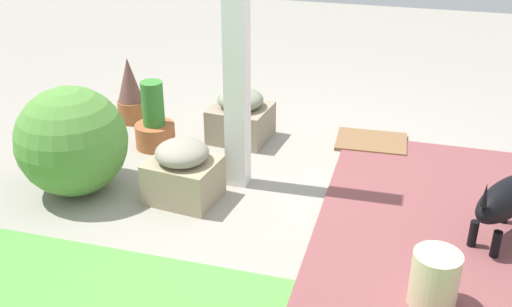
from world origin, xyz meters
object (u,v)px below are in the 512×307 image
at_px(porch_pillar, 236,28).
at_px(ceramic_urn, 434,281).
at_px(dog, 512,194).
at_px(round_shrub, 72,141).
at_px(terracotta_pot_spiky, 130,92).
at_px(doormat, 371,142).
at_px(stone_planter_nearest, 241,116).
at_px(stone_planter_mid, 183,172).
at_px(terracotta_pot_tall, 154,124).

height_order(porch_pillar, ceramic_urn, porch_pillar).
distance_m(dog, ceramic_urn, 0.89).
xyz_separation_m(round_shrub, dog, (-2.82, -0.19, -0.07)).
relative_size(terracotta_pot_spiky, dog, 0.81).
bearing_deg(doormat, terracotta_pot_spiky, 2.88).
xyz_separation_m(stone_planter_nearest, doormat, (-1.05, -0.20, -0.19)).
xyz_separation_m(stone_planter_nearest, stone_planter_mid, (0.09, 1.03, 0.00)).
bearing_deg(dog, ceramic_urn, 61.70).
bearing_deg(round_shrub, dog, -176.22).
height_order(stone_planter_nearest, doormat, stone_planter_nearest).
bearing_deg(porch_pillar, round_shrub, 21.38).
height_order(porch_pillar, round_shrub, porch_pillar).
relative_size(stone_planter_nearest, ceramic_urn, 1.52).
distance_m(stone_planter_mid, dog, 2.07).
relative_size(porch_pillar, doormat, 3.99).
bearing_deg(ceramic_urn, round_shrub, -13.69).
xyz_separation_m(round_shrub, ceramic_urn, (-2.41, 0.59, -0.21)).
bearing_deg(doormat, terracotta_pot_tall, 17.47).
distance_m(terracotta_pot_tall, ceramic_urn, 2.58).
xyz_separation_m(terracotta_pot_spiky, terracotta_pot_tall, (-0.41, 0.42, -0.08)).
bearing_deg(ceramic_urn, doormat, -75.22).
xyz_separation_m(round_shrub, terracotta_pot_tall, (-0.23, -0.80, -0.18)).
xyz_separation_m(stone_planter_nearest, terracotta_pot_tall, (0.62, 0.32, -0.01)).
height_order(terracotta_pot_spiky, terracotta_pot_tall, terracotta_pot_spiky).
distance_m(dog, doormat, 1.49).
relative_size(stone_planter_nearest, terracotta_pot_tall, 0.91).
relative_size(stone_planter_mid, terracotta_pot_tall, 0.90).
bearing_deg(doormat, stone_planter_mid, 47.27).
bearing_deg(porch_pillar, terracotta_pot_spiky, -33.24).
bearing_deg(dog, terracotta_pot_tall, -13.25).
relative_size(stone_planter_mid, terracotta_pot_spiky, 0.85).
bearing_deg(terracotta_pot_spiky, stone_planter_nearest, 174.61).
distance_m(round_shrub, terracotta_pot_spiky, 1.24).
relative_size(round_shrub, ceramic_urn, 2.29).
height_order(terracotta_pot_spiky, doormat, terracotta_pot_spiky).
bearing_deg(stone_planter_mid, porch_pillar, -131.59).
bearing_deg(terracotta_pot_spiky, doormat, -177.12).
height_order(terracotta_pot_spiky, ceramic_urn, terracotta_pot_spiky).
height_order(round_shrub, dog, round_shrub).
bearing_deg(doormat, dog, 128.98).
bearing_deg(terracotta_pot_spiky, stone_planter_mid, 129.92).
relative_size(terracotta_pot_tall, doormat, 0.97).
distance_m(terracotta_pot_spiky, doormat, 2.11).
bearing_deg(stone_planter_mid, doormat, -132.73).
bearing_deg(terracotta_pot_spiky, ceramic_urn, 145.14).
xyz_separation_m(stone_planter_nearest, ceramic_urn, (-1.56, 1.71, -0.04)).
relative_size(porch_pillar, terracotta_pot_spiky, 3.88).
height_order(terracotta_pot_spiky, dog, terracotta_pot_spiky).
relative_size(porch_pillar, ceramic_urn, 6.83).
distance_m(round_shrub, terracotta_pot_tall, 0.85).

